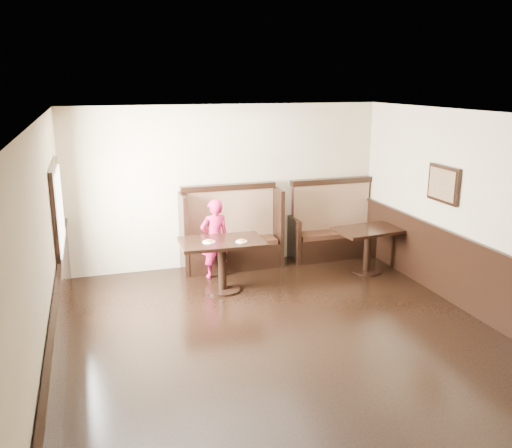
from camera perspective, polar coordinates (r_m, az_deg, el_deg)
name	(u,v)px	position (r m, az deg, el deg)	size (l,w,h in m)	color
ground	(301,352)	(6.75, 4.72, -13.33)	(7.00, 7.00, 0.00)	black
room_shell	(270,295)	(6.61, 1.50, -7.51)	(7.00, 7.00, 7.00)	#C0B38B
booth_main	(231,238)	(9.47, -2.66, -1.44)	(1.75, 0.72, 1.45)	black
booth_neighbor	(333,231)	(10.13, 8.09, -0.76)	(1.65, 0.72, 1.45)	black
table_main	(222,252)	(8.35, -3.60, -3.00)	(1.31, 0.85, 0.82)	black
table_neighbor	(368,240)	(9.37, 11.68, -1.63)	(1.17, 0.84, 0.76)	black
child	(215,239)	(8.94, -4.36, -1.55)	(0.48, 0.32, 1.33)	#C41548
pizza_plate_left	(209,241)	(8.22, -4.99, -1.83)	(0.19, 0.19, 0.04)	white
pizza_plate_right	(241,241)	(8.22, -1.55, -1.80)	(0.18, 0.18, 0.03)	white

